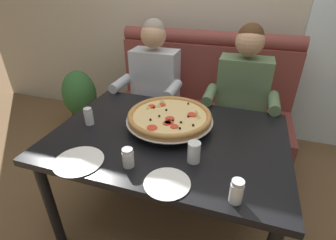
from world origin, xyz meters
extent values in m
plane|color=brown|center=(0.00, 0.00, 0.00)|extent=(16.00, 16.00, 0.00)
cube|color=brown|center=(0.00, 0.82, 0.23)|extent=(1.68, 0.60, 0.46)
cube|color=brown|center=(0.00, 1.21, 0.69)|extent=(1.68, 0.18, 0.65)
cylinder|color=brown|center=(0.00, 1.21, 1.06)|extent=(1.68, 0.14, 0.14)
cube|color=black|center=(0.00, 0.00, 0.72)|extent=(1.37, 0.96, 0.04)
cylinder|color=black|center=(-0.62, -0.41, 0.35)|extent=(0.06, 0.06, 0.70)
cylinder|color=black|center=(-0.62, 0.41, 0.35)|extent=(0.06, 0.06, 0.70)
cylinder|color=black|center=(0.62, 0.41, 0.35)|extent=(0.06, 0.06, 0.70)
cube|color=#2D3342|center=(-0.38, 0.57, 0.54)|extent=(0.34, 0.40, 0.15)
cylinder|color=#2D3342|center=(-0.48, 0.32, 0.23)|extent=(0.11, 0.11, 0.46)
cylinder|color=#2D3342|center=(-0.28, 0.32, 0.23)|extent=(0.11, 0.11, 0.46)
cube|color=#B2B7C1|center=(-0.38, 0.79, 0.74)|extent=(0.40, 0.22, 0.56)
cylinder|color=#B2B7C1|center=(-0.61, 0.57, 0.78)|extent=(0.08, 0.28, 0.08)
cylinder|color=#B2B7C1|center=(-0.15, 0.57, 0.78)|extent=(0.08, 0.28, 0.08)
sphere|color=tan|center=(-0.38, 0.77, 1.15)|extent=(0.21, 0.21, 0.21)
sphere|color=gray|center=(-0.38, 0.78, 1.18)|extent=(0.19, 0.19, 0.19)
cube|color=#2D3342|center=(0.38, 0.57, 0.54)|extent=(0.34, 0.40, 0.15)
cylinder|color=#2D3342|center=(0.28, 0.32, 0.23)|extent=(0.11, 0.11, 0.46)
cylinder|color=#2D3342|center=(0.48, 0.32, 0.23)|extent=(0.11, 0.11, 0.46)
cube|color=#56704C|center=(0.38, 0.79, 0.74)|extent=(0.40, 0.22, 0.56)
cylinder|color=#56704C|center=(0.15, 0.57, 0.78)|extent=(0.08, 0.28, 0.08)
cylinder|color=#56704C|center=(0.61, 0.57, 0.78)|extent=(0.08, 0.28, 0.08)
sphere|color=tan|center=(0.38, 0.77, 1.15)|extent=(0.21, 0.21, 0.21)
sphere|color=#472D19|center=(0.38, 0.78, 1.18)|extent=(0.19, 0.19, 0.19)
cylinder|color=silver|center=(-0.02, -0.06, 0.76)|extent=(0.01, 0.01, 0.05)
cylinder|color=silver|center=(-0.14, 0.15, 0.76)|extent=(0.01, 0.01, 0.05)
cylinder|color=silver|center=(0.10, 0.15, 0.76)|extent=(0.01, 0.01, 0.05)
torus|color=silver|center=(-0.02, 0.08, 0.78)|extent=(0.29, 0.29, 0.01)
cylinder|color=silver|center=(-0.02, 0.08, 0.79)|extent=(0.53, 0.53, 0.00)
cylinder|color=#B77F42|center=(-0.02, 0.08, 0.80)|extent=(0.51, 0.51, 0.02)
torus|color=#B77F42|center=(-0.02, 0.08, 0.82)|extent=(0.51, 0.51, 0.03)
cylinder|color=#E5C17A|center=(-0.02, 0.08, 0.82)|extent=(0.45, 0.45, 0.01)
cylinder|color=red|center=(-0.06, -0.09, 0.83)|extent=(0.06, 0.06, 0.01)
cylinder|color=red|center=(0.00, 0.03, 0.83)|extent=(0.05, 0.05, 0.01)
cylinder|color=red|center=(0.00, -0.02, 0.83)|extent=(0.05, 0.05, 0.01)
cylinder|color=red|center=(0.01, -0.01, 0.83)|extent=(0.05, 0.05, 0.01)
cylinder|color=red|center=(-0.11, 0.20, 0.83)|extent=(0.05, 0.05, 0.01)
cylinder|color=red|center=(0.11, 0.12, 0.83)|extent=(0.06, 0.06, 0.01)
cylinder|color=red|center=(0.05, -0.04, 0.83)|extent=(0.05, 0.05, 0.01)
cylinder|color=red|center=(-0.16, 0.15, 0.83)|extent=(0.05, 0.05, 0.01)
sphere|color=black|center=(0.10, 0.09, 0.83)|extent=(0.01, 0.01, 0.01)
sphere|color=black|center=(-0.05, 0.13, 0.83)|extent=(0.01, 0.01, 0.01)
sphere|color=black|center=(0.02, 0.02, 0.83)|extent=(0.01, 0.01, 0.01)
sphere|color=black|center=(0.15, 0.00, 0.83)|extent=(0.01, 0.01, 0.01)
sphere|color=black|center=(0.08, 0.01, 0.83)|extent=(0.01, 0.01, 0.01)
sphere|color=black|center=(-0.14, 0.14, 0.83)|extent=(0.01, 0.01, 0.01)
sphere|color=black|center=(-0.07, 0.04, 0.83)|extent=(0.01, 0.01, 0.01)
sphere|color=black|center=(0.05, 0.26, 0.83)|extent=(0.01, 0.01, 0.01)
sphere|color=black|center=(-0.10, -0.02, 0.83)|extent=(0.01, 0.01, 0.01)
sphere|color=black|center=(0.09, -0.05, 0.83)|extent=(0.01, 0.01, 0.01)
cone|color=#CCC675|center=(-0.17, 0.12, 0.83)|extent=(0.04, 0.04, 0.02)
cone|color=#CCC675|center=(-0.12, 0.24, 0.83)|extent=(0.04, 0.04, 0.02)
cone|color=#CCC675|center=(0.13, 0.16, 0.83)|extent=(0.04, 0.04, 0.02)
cone|color=#CCC675|center=(0.15, 0.10, 0.83)|extent=(0.04, 0.04, 0.02)
cone|color=#CCC675|center=(-0.12, 0.16, 0.83)|extent=(0.04, 0.04, 0.02)
cylinder|color=white|center=(0.43, -0.40, 0.78)|extent=(0.06, 0.06, 0.09)
cylinder|color=silver|center=(0.43, -0.40, 0.76)|extent=(0.05, 0.05, 0.04)
cylinder|color=silver|center=(0.43, -0.40, 0.84)|extent=(0.05, 0.05, 0.02)
cylinder|color=white|center=(-0.51, -0.04, 0.78)|extent=(0.05, 0.05, 0.09)
cylinder|color=#4C6633|center=(-0.51, -0.04, 0.77)|extent=(0.05, 0.05, 0.06)
cylinder|color=silver|center=(-0.51, -0.04, 0.84)|extent=(0.05, 0.05, 0.02)
cylinder|color=white|center=(-0.10, -0.33, 0.78)|extent=(0.06, 0.06, 0.08)
cylinder|color=#A82D19|center=(-0.10, -0.33, 0.76)|extent=(0.05, 0.05, 0.05)
cylinder|color=silver|center=(-0.10, -0.33, 0.83)|extent=(0.05, 0.05, 0.02)
cylinder|color=white|center=(-0.35, -0.39, 0.74)|extent=(0.18, 0.18, 0.01)
cone|color=white|center=(-0.35, -0.39, 0.75)|extent=(0.25, 0.25, 0.01)
cylinder|color=white|center=(0.13, -0.39, 0.74)|extent=(0.15, 0.15, 0.01)
cone|color=white|center=(0.13, -0.39, 0.75)|extent=(0.21, 0.21, 0.01)
cylinder|color=silver|center=(0.20, -0.20, 0.79)|extent=(0.07, 0.07, 0.11)
cylinder|color=white|center=(0.20, -0.20, 0.77)|extent=(0.06, 0.06, 0.06)
cylinder|color=black|center=(1.43, 1.96, 0.22)|extent=(0.02, 0.02, 0.44)
cylinder|color=black|center=(1.34, 2.21, 0.22)|extent=(0.02, 0.02, 0.44)
cylinder|color=brown|center=(-1.32, 0.91, 0.11)|extent=(0.24, 0.24, 0.22)
ellipsoid|color=#336B33|center=(-1.32, 0.91, 0.44)|extent=(0.36, 0.36, 0.52)
camera|label=1|loc=(0.39, -1.19, 1.55)|focal=26.77mm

